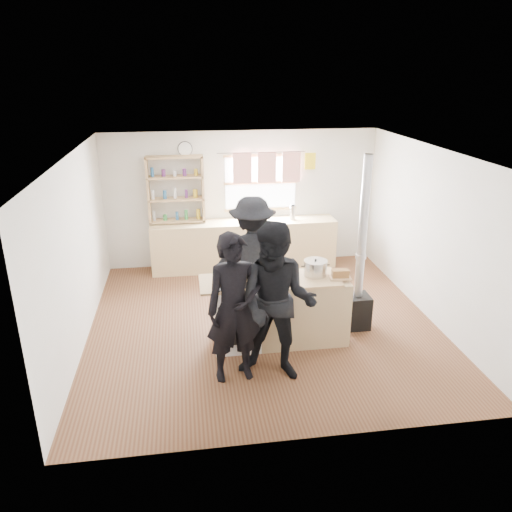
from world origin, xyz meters
The scene contains 14 objects.
ground centered at (0.00, 0.00, -0.01)m, with size 5.00×5.00×0.01m, color brown.
back_counter centered at (0.00, 2.22, 0.45)m, with size 3.40×0.55×0.90m, color #D6B981.
shelving_unit centered at (-1.20, 2.34, 1.51)m, with size 1.00×0.28×1.20m.
thermos centered at (0.91, 2.22, 1.03)m, with size 0.10×0.10×0.27m, color silver.
cooking_island centered at (0.14, -0.55, 0.47)m, with size 1.97×0.64×0.93m.
skillet_greens centered at (-0.52, -0.71, 0.96)m, with size 0.36×0.36×0.05m.
roast_tray centered at (0.13, -0.61, 0.97)m, with size 0.37×0.33×0.08m.
stockpot_stove centered at (-0.33, -0.43, 1.02)m, with size 0.25×0.25×0.20m.
stockpot_counter centered at (0.63, -0.49, 1.04)m, with size 0.32×0.32×0.23m.
bread_board centered at (0.93, -0.64, 0.98)m, with size 0.30×0.22×0.12m.
flue_heater centered at (1.32, -0.30, 0.65)m, with size 0.35×0.35×2.50m.
person_near_left centered at (-0.55, -1.30, 0.92)m, with size 0.67×0.44×1.83m, color black.
person_near_right centered at (-0.05, -1.34, 0.97)m, with size 0.95×0.74×1.95m, color black.
person_far centered at (-0.10, 0.36, 0.91)m, with size 1.18×0.68×1.83m, color black.
Camera 1 is at (-1.05, -6.47, 3.54)m, focal length 35.00 mm.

